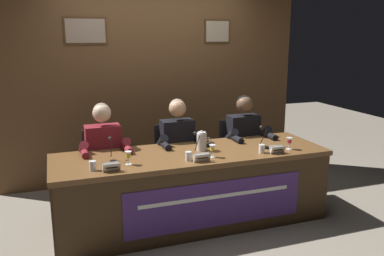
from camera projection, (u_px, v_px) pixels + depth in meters
name	position (u px, v px, depth m)	size (l,w,h in m)	color
ground_plane	(192.00, 220.00, 4.15)	(12.00, 12.00, 0.00)	gray
wall_back_panelled	(155.00, 81.00, 5.21)	(3.94, 0.14, 2.60)	brown
conference_table	(196.00, 178.00, 3.94)	(2.74, 0.86, 0.74)	brown
chair_left	(103.00, 172.00, 4.35)	(0.44, 0.45, 0.88)	black
panelist_left	(105.00, 153.00, 4.11)	(0.51, 0.48, 1.21)	black
nameplate_left	(111.00, 167.00, 3.41)	(0.15, 0.06, 0.08)	white
juice_glass_left	(128.00, 155.00, 3.59)	(0.06, 0.06, 0.12)	white
water_cup_left	(93.00, 166.00, 3.44)	(0.06, 0.06, 0.08)	silver
microphone_left	(112.00, 154.00, 3.68)	(0.06, 0.17, 0.22)	black
chair_center	(174.00, 164.00, 4.62)	(0.44, 0.45, 0.88)	black
panelist_center	(180.00, 146.00, 4.37)	(0.51, 0.48, 1.21)	black
nameplate_center	(202.00, 157.00, 3.68)	(0.16, 0.06, 0.08)	white
juice_glass_center	(212.00, 149.00, 3.80)	(0.06, 0.06, 0.12)	white
water_cup_center	(188.00, 157.00, 3.71)	(0.06, 0.06, 0.08)	silver
microphone_center	(198.00, 147.00, 3.89)	(0.06, 0.17, 0.22)	black
chair_right	(238.00, 157.00, 4.88)	(0.44, 0.45, 0.88)	black
panelist_right	(246.00, 140.00, 4.64)	(0.51, 0.48, 1.21)	black
nameplate_right	(277.00, 149.00, 3.94)	(0.15, 0.06, 0.08)	white
juice_glass_right	(289.00, 141.00, 4.07)	(0.06, 0.06, 0.12)	white
water_cup_right	(262.00, 149.00, 3.96)	(0.06, 0.06, 0.08)	silver
microphone_right	(265.00, 141.00, 4.14)	(0.06, 0.17, 0.22)	black
water_pitcher_central	(202.00, 141.00, 4.03)	(0.15, 0.10, 0.21)	silver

